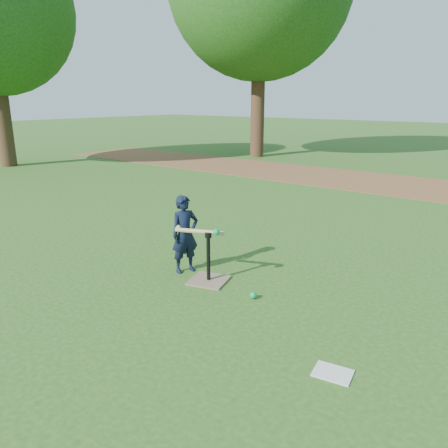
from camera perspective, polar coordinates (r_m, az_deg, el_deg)
The scene contains 7 objects.
ground at distance 5.48m, azimuth -2.19°, elevation -6.67°, with size 80.00×80.00×0.00m, color #285116.
dirt_strip at distance 12.00m, azimuth 21.68°, elevation 4.81°, with size 24.00×3.00×0.01m, color brown.
child at distance 5.46m, azimuth -5.12°, elevation -1.34°, with size 0.36×0.24×0.98m, color black.
wiffle_ball_ground at distance 4.86m, azimuth 3.84°, elevation -9.27°, with size 0.08×0.08×0.08m, color #0D9849.
clipboard at distance 3.79m, azimuth 14.02°, elevation -18.36°, with size 0.30×0.23×0.01m, color silver.
batting_tee at distance 5.26m, azimuth -2.03°, elevation -6.37°, with size 0.54×0.54×0.61m.
swing_action at distance 5.14m, azimuth -3.09°, elevation -0.94°, with size 0.63×0.28×0.11m.
Camera 1 is at (3.28, -3.85, 2.12)m, focal length 35.00 mm.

